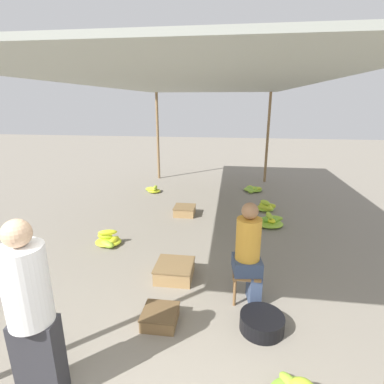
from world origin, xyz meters
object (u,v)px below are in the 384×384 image
object	(u,v)px
banana_pile_left_1	(153,190)
banana_pile_right_1	(269,221)
stool	(246,277)
banana_pile_right_2	(265,207)
crate_near	(160,317)
banana_pile_left_0	(108,240)
vendor_seated	(249,252)
vendor_foreground	(31,312)
basin_black	(262,323)
banana_pile_right_3	(253,189)
crate_far	(185,210)
crate_mid	(175,271)

from	to	relation	value
banana_pile_left_1	banana_pile_right_1	size ratio (longest dim) A/B	0.72
stool	banana_pile_left_1	bearing A→B (deg)	118.28
banana_pile_right_2	crate_near	bearing A→B (deg)	-111.58
banana_pile_left_1	banana_pile_left_0	bearing A→B (deg)	-89.35
stool	vendor_seated	size ratio (longest dim) A/B	0.31
banana_pile_right_1	banana_pile_right_2	bearing A→B (deg)	89.21
banana_pile_right_2	vendor_foreground	bearing A→B (deg)	-115.50
basin_black	banana_pile_left_1	size ratio (longest dim) A/B	1.12
stool	banana_pile_left_0	distance (m)	2.65
vendor_seated	banana_pile_right_3	size ratio (longest dim) A/B	2.08
vendor_foreground	banana_pile_right_3	bearing A→B (deg)	71.66
banana_pile_left_0	banana_pile_left_1	bearing A→B (deg)	90.65
basin_black	banana_pile_right_3	size ratio (longest dim) A/B	0.77
stool	banana_pile_right_2	bearing A→B (deg)	80.17
stool	crate_far	distance (m)	3.11
stool	vendor_seated	distance (m)	0.35
vendor_foreground	crate_near	size ratio (longest dim) A/B	4.10
banana_pile_right_1	crate_mid	xyz separation A→B (m)	(-1.56, -2.13, 0.02)
vendor_foreground	basin_black	world-z (taller)	vendor_foreground
crate_mid	crate_far	bearing A→B (deg)	95.70
banana_pile_left_0	crate_near	size ratio (longest dim) A/B	1.18
banana_pile_left_0	banana_pile_right_1	bearing A→B (deg)	23.63
basin_black	banana_pile_left_1	world-z (taller)	banana_pile_left_1
basin_black	vendor_seated	bearing A→B (deg)	105.95
banana_pile_right_2	banana_pile_right_1	bearing A→B (deg)	-90.79
vendor_seated	banana_pile_right_1	world-z (taller)	vendor_seated
basin_black	crate_mid	distance (m)	1.45
stool	crate_far	bearing A→B (deg)	113.38
banana_pile_left_1	banana_pile_right_2	size ratio (longest dim) A/B	0.84
stool	crate_far	size ratio (longest dim) A/B	0.89
banana_pile_right_3	crate_mid	world-z (taller)	crate_mid
crate_near	banana_pile_right_3	bearing A→B (deg)	76.10
vendor_foreground	banana_pile_right_3	size ratio (longest dim) A/B	2.58
banana_pile_left_1	banana_pile_right_3	xyz separation A→B (m)	(2.76, 0.52, -0.02)
banana_pile_left_0	banana_pile_right_1	world-z (taller)	banana_pile_right_1
vendor_foreground	banana_pile_left_0	distance (m)	2.92
banana_pile_right_3	crate_near	size ratio (longest dim) A/B	1.59
basin_black	banana_pile_left_0	distance (m)	3.05
vendor_seated	crate_far	bearing A→B (deg)	113.68
stool	banana_pile_right_2	size ratio (longest dim) A/B	0.79
crate_near	vendor_seated	bearing A→B (deg)	29.58
stool	banana_pile_left_0	size ratio (longest dim) A/B	0.87
crate_near	banana_pile_right_1	bearing A→B (deg)	63.23
vendor_foreground	banana_pile_right_2	xyz separation A→B (m)	(2.34, 4.91, -0.75)
stool	banana_pile_left_1	size ratio (longest dim) A/B	0.94
stool	banana_pile_right_1	size ratio (longest dim) A/B	0.67
banana_pile_right_2	vendor_seated	bearing A→B (deg)	-99.51
banana_pile_right_3	crate_far	distance (m)	2.64
basin_black	vendor_foreground	bearing A→B (deg)	-151.91
banana_pile_right_3	banana_pile_right_1	bearing A→B (deg)	-85.66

